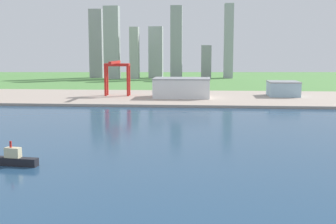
{
  "coord_description": "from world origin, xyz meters",
  "views": [
    {
      "loc": [
        31.54,
        36.81,
        49.76
      ],
      "look_at": [
        18.97,
        188.7,
        28.56
      ],
      "focal_mm": 48.09,
      "sensor_mm": 36.0,
      "label": 1
    }
  ],
  "objects": [
    {
      "name": "industrial_pier",
      "position": [
        0.0,
        490.0,
        1.25
      ],
      "size": [
        840.0,
        140.0,
        2.5
      ],
      "primitive_type": "cube",
      "color": "#AD9B8D",
      "rests_on": "ground"
    },
    {
      "name": "warehouse_annex",
      "position": [
        111.51,
        505.07,
        10.08
      ],
      "size": [
        30.72,
        33.66,
        15.11
      ],
      "color": "#99BCD1",
      "rests_on": "industrial_pier"
    },
    {
      "name": "tugboat_small",
      "position": [
        -49.35,
        219.61,
        3.02
      ],
      "size": [
        18.79,
        6.29,
        10.64
      ],
      "color": "black",
      "rests_on": "water_bay"
    },
    {
      "name": "water_bay",
      "position": [
        0.0,
        240.0,
        0.07
      ],
      "size": [
        840.0,
        360.0,
        0.15
      ],
      "primitive_type": "cube",
      "color": "navy",
      "rests_on": "ground"
    },
    {
      "name": "warehouse_main",
      "position": [
        8.45,
        483.46,
        12.18
      ],
      "size": [
        56.13,
        36.8,
        19.31
      ],
      "color": "white",
      "rests_on": "industrial_pier"
    },
    {
      "name": "distant_skyline",
      "position": [
        -57.83,
        822.27,
        54.83
      ],
      "size": [
        251.63,
        67.27,
        128.63
      ],
      "color": "#9998A0",
      "rests_on": "ground"
    },
    {
      "name": "port_crane_red",
      "position": [
        -58.78,
        492.05,
        28.85
      ],
      "size": [
        25.58,
        47.98,
        35.88
      ],
      "color": "red",
      "rests_on": "industrial_pier"
    },
    {
      "name": "ground_plane",
      "position": [
        0.0,
        300.0,
        0.0
      ],
      "size": [
        2400.0,
        2400.0,
        0.0
      ],
      "primitive_type": "plane",
      "color": "#538B44"
    }
  ]
}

